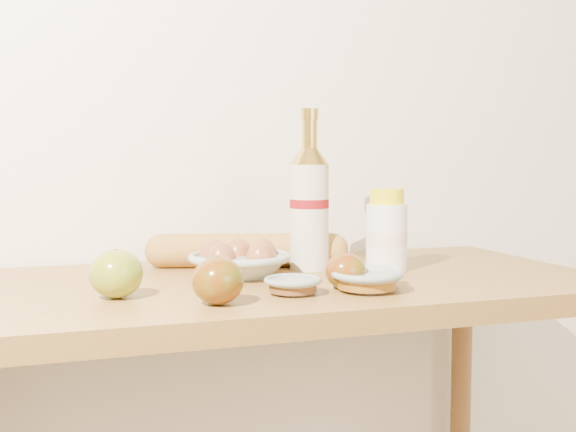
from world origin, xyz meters
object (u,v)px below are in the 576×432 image
object	(u,v)px
baguette	(247,250)
cream_bottle	(387,233)
egg_bowl	(239,262)
bourbon_bottle	(309,205)
table	(283,343)

from	to	relation	value
baguette	cream_bottle	bearing A→B (deg)	-10.81
egg_bowl	baguette	xyz separation A→B (m)	(0.04, 0.11, 0.01)
bourbon_bottle	cream_bottle	size ratio (longest dim) A/B	1.97
table	bourbon_bottle	distance (m)	0.28
table	baguette	size ratio (longest dim) A/B	2.84
table	egg_bowl	bearing A→B (deg)	147.58
bourbon_bottle	baguette	world-z (taller)	bourbon_bottle
bourbon_bottle	baguette	distance (m)	0.16
table	bourbon_bottle	world-z (taller)	bourbon_bottle
table	cream_bottle	world-z (taller)	cream_bottle
table	egg_bowl	world-z (taller)	egg_bowl
cream_bottle	baguette	bearing A→B (deg)	136.50
egg_bowl	baguette	world-z (taller)	same
baguette	table	bearing A→B (deg)	-63.49
bourbon_bottle	baguette	bearing A→B (deg)	137.76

